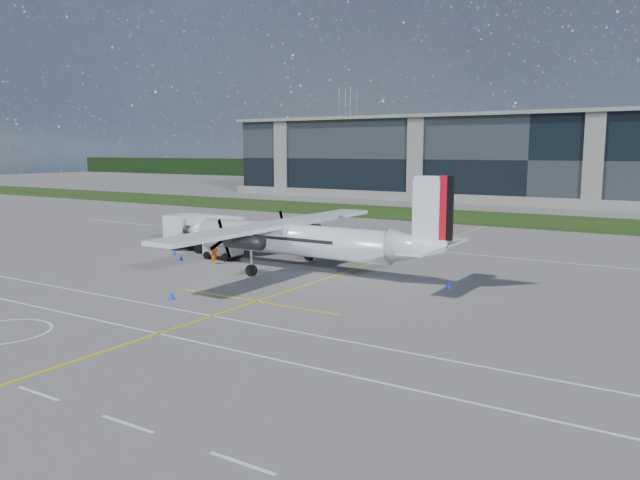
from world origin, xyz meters
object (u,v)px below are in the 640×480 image
fuel_tanker_truck (202,232)px  safety_cone_fwd (174,252)px  safety_cone_tail (448,285)px  safety_cone_portwing (172,295)px  pylon_west (348,133)px  ground_crew_person (214,252)px  baggage_tug (223,247)px  turboprop_aircraft (301,222)px  safety_cone_nose_port (181,257)px

fuel_tanker_truck → safety_cone_fwd: (-0.44, -3.14, -1.46)m
safety_cone_tail → safety_cone_portwing: (-13.49, -12.07, 0.00)m
pylon_west → safety_cone_fwd: 161.34m
safety_cone_fwd → ground_crew_person: bearing=-12.4°
fuel_tanker_truck → safety_cone_fwd: fuel_tanker_truck is taller
safety_cone_tail → baggage_tug: bearing=177.8°
turboprop_aircraft → safety_cone_fwd: turboprop_aircraft is taller
ground_crew_person → safety_cone_portwing: size_ratio=3.87×
safety_cone_nose_port → safety_cone_portwing: (9.45, -10.34, 0.00)m
ground_crew_person → pylon_west: bearing=38.9°
turboprop_aircraft → safety_cone_fwd: 13.89m
baggage_tug → ground_crew_person: baggage_tug is taller
baggage_tug → safety_cone_nose_port: size_ratio=6.66×
fuel_tanker_truck → safety_cone_portwing: (11.46, -15.11, -1.46)m
fuel_tanker_truck → safety_cone_nose_port: fuel_tanker_truck is taller
fuel_tanker_truck → safety_cone_portwing: size_ratio=18.19×
safety_cone_nose_port → baggage_tug: bearing=45.2°
safety_cone_fwd → safety_cone_tail: (25.39, 0.09, 0.00)m
pylon_west → fuel_tanker_truck: (66.68, -143.23, -13.29)m
ground_crew_person → safety_cone_tail: ground_crew_person is taller
safety_cone_portwing → fuel_tanker_truck: bearing=127.2°
baggage_tug → safety_cone_portwing: baggage_tug is taller
safety_cone_portwing → pylon_west: bearing=116.3°
pylon_west → safety_cone_tail: (91.64, -146.28, -14.75)m
safety_cone_nose_port → safety_cone_tail: (22.95, 1.73, 0.00)m
turboprop_aircraft → safety_cone_portwing: size_ratio=50.32×
pylon_west → ground_crew_person: 164.93m
fuel_tanker_truck → baggage_tug: fuel_tanker_truck is taller
turboprop_aircraft → safety_cone_tail: (11.96, -0.07, -3.52)m
pylon_west → fuel_tanker_truck: 158.55m
safety_cone_portwing → ground_crew_person: bearing=119.4°
baggage_tug → ground_crew_person: bearing=-66.7°
safety_cone_fwd → baggage_tug: bearing=10.0°
pylon_west → ground_crew_person: bearing=-64.0°
baggage_tug → turboprop_aircraft: bearing=-4.7°
turboprop_aircraft → ground_crew_person: turboprop_aircraft is taller
ground_crew_person → safety_cone_fwd: size_ratio=3.87×
fuel_tanker_truck → baggage_tug: size_ratio=2.73×
turboprop_aircraft → safety_cone_nose_port: turboprop_aircraft is taller
baggage_tug → safety_cone_portwing: 14.63m
turboprop_aircraft → safety_cone_tail: size_ratio=50.32×
safety_cone_fwd → fuel_tanker_truck: bearing=82.1°
ground_crew_person → safety_cone_nose_port: bearing=108.6°
safety_cone_nose_port → safety_cone_portwing: 14.01m
turboprop_aircraft → safety_cone_nose_port: bearing=-170.7°
turboprop_aircraft → ground_crew_person: 8.20m
baggage_tug → ground_crew_person: size_ratio=1.72×
ground_crew_person → safety_cone_portwing: (6.03, -10.68, -0.72)m
safety_cone_nose_port → turboprop_aircraft: bearing=9.3°
fuel_tanker_truck → turboprop_aircraft: bearing=-12.9°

